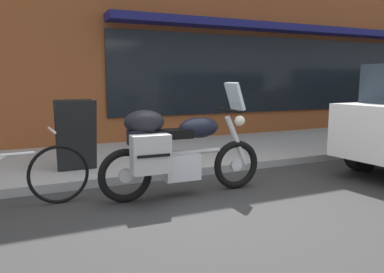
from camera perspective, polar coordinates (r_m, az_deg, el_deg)
ground_plane at (r=4.50m, az=4.25°, el=-10.00°), size 80.00×80.00×0.00m
touring_motorcycle at (r=4.59m, az=-2.56°, el=-1.82°), size 2.12×0.64×1.40m
parked_bicycle at (r=4.61m, az=-26.22°, el=-5.55°), size 1.78×0.48×0.94m
sandwich_board_sign at (r=5.74m, az=-17.05°, el=0.20°), size 0.55×0.43×1.02m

